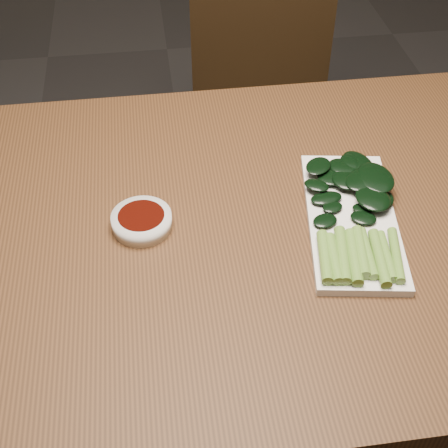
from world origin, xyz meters
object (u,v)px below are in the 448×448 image
Objects in this scene: chair_far at (261,103)px; gai_lan at (356,209)px; sauce_bowl at (142,221)px; table at (225,253)px; serving_plate at (351,219)px.

gai_lan is (0.00, -0.76, 0.29)m from chair_far.
chair_far is 0.85m from sauce_bowl.
chair_far reaches higher than table.
chair_far is at bearing 74.51° from table.
gai_lan is at bearing -6.30° from table.
sauce_bowl is (-0.34, -0.73, 0.28)m from chair_far.
table is 1.57× the size of chair_far.
sauce_bowl reaches higher than serving_plate.
sauce_bowl reaches higher than table.
sauce_bowl is at bearing 174.21° from serving_plate.
table is 0.23m from gai_lan.
serving_plate is 0.02m from gai_lan.
serving_plate reaches higher than table.
sauce_bowl is 0.34m from gai_lan.
gai_lan is (0.01, 0.00, 0.02)m from serving_plate.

